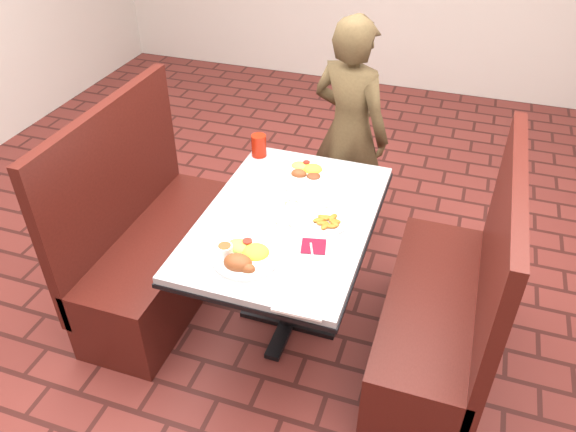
# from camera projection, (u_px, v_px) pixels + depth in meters

# --- Properties ---
(dining_table) EXTENTS (0.81, 1.21, 0.75)m
(dining_table) POSITION_uv_depth(u_px,v_px,m) (288.00, 232.00, 2.77)
(dining_table) COLOR #ADAFB1
(dining_table) RESTS_ON ground
(booth_bench_left) EXTENTS (0.47, 1.20, 1.17)m
(booth_bench_left) POSITION_uv_depth(u_px,v_px,m) (154.00, 249.00, 3.17)
(booth_bench_left) COLOR #4C1711
(booth_bench_left) RESTS_ON ground
(booth_bench_right) EXTENTS (0.47, 1.20, 1.17)m
(booth_bench_right) POSITION_uv_depth(u_px,v_px,m) (442.00, 316.00, 2.76)
(booth_bench_right) COLOR #4C1711
(booth_bench_right) RESTS_ON ground
(diner_person) EXTENTS (0.62, 0.51, 1.45)m
(diner_person) POSITION_uv_depth(u_px,v_px,m) (349.00, 133.00, 3.46)
(diner_person) COLOR brown
(diner_person) RESTS_ON ground
(near_dinner_plate) EXTENTS (0.30, 0.30, 0.09)m
(near_dinner_plate) POSITION_uv_depth(u_px,v_px,m) (244.00, 254.00, 2.43)
(near_dinner_plate) COLOR white
(near_dinner_plate) RESTS_ON dining_table
(far_dinner_plate) EXTENTS (0.25, 0.25, 0.06)m
(far_dinner_plate) POSITION_uv_depth(u_px,v_px,m) (307.00, 170.00, 3.02)
(far_dinner_plate) COLOR white
(far_dinner_plate) RESTS_ON dining_table
(plantain_plate) EXTENTS (0.18, 0.18, 0.03)m
(plantain_plate) POSITION_uv_depth(u_px,v_px,m) (327.00, 222.00, 2.65)
(plantain_plate) COLOR white
(plantain_plate) RESTS_ON dining_table
(maroon_napkin) EXTENTS (0.13, 0.13, 0.00)m
(maroon_napkin) POSITION_uv_depth(u_px,v_px,m) (314.00, 246.00, 2.53)
(maroon_napkin) COLOR maroon
(maroon_napkin) RESTS_ON dining_table
(spoon_utensil) EXTENTS (0.05, 0.12, 0.00)m
(spoon_utensil) POSITION_uv_depth(u_px,v_px,m) (312.00, 251.00, 2.49)
(spoon_utensil) COLOR silver
(spoon_utensil) RESTS_ON dining_table
(red_tumbler) EXTENTS (0.08, 0.08, 0.13)m
(red_tumbler) POSITION_uv_depth(u_px,v_px,m) (259.00, 146.00, 3.15)
(red_tumbler) COLOR #AF1D0B
(red_tumbler) RESTS_ON dining_table
(paper_napkin) EXTENTS (0.21, 0.16, 0.01)m
(paper_napkin) POSITION_uv_depth(u_px,v_px,m) (301.00, 302.00, 2.24)
(paper_napkin) COLOR white
(paper_napkin) RESTS_ON dining_table
(knife_utensil) EXTENTS (0.04, 0.18, 0.00)m
(knife_utensil) POSITION_uv_depth(u_px,v_px,m) (244.00, 251.00, 2.48)
(knife_utensil) COLOR silver
(knife_utensil) RESTS_ON dining_table
(fork_utensil) EXTENTS (0.05, 0.15, 0.00)m
(fork_utensil) POSITION_uv_depth(u_px,v_px,m) (233.00, 263.00, 2.42)
(fork_utensil) COLOR #B8B8BC
(fork_utensil) RESTS_ON dining_table
(lettuce_shreds) EXTENTS (0.28, 0.32, 0.00)m
(lettuce_shreds) POSITION_uv_depth(u_px,v_px,m) (300.00, 211.00, 2.75)
(lettuce_shreds) COLOR #A5D053
(lettuce_shreds) RESTS_ON dining_table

